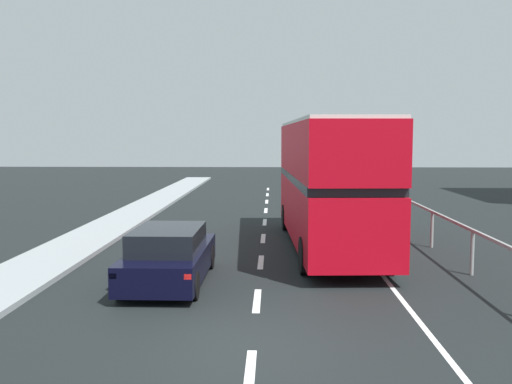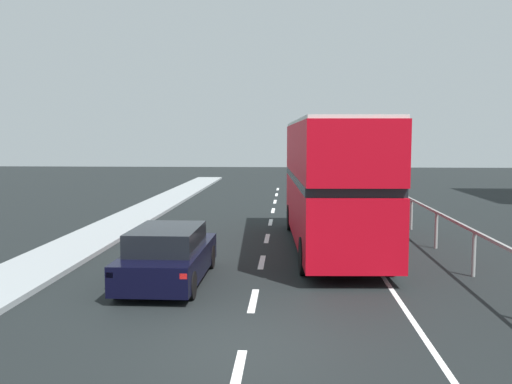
# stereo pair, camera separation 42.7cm
# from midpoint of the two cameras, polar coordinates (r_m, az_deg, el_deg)

# --- Properties ---
(ground_plane) EXTENTS (74.64, 120.00, 0.10)m
(ground_plane) POSITION_cam_midpoint_polar(r_m,az_deg,el_deg) (10.44, 0.02, -15.13)
(ground_plane) COLOR black
(lane_paint_markings) EXTENTS (3.38, 46.00, 0.01)m
(lane_paint_markings) POSITION_cam_midpoint_polar(r_m,az_deg,el_deg) (18.99, 7.54, -5.57)
(lane_paint_markings) COLOR silver
(lane_paint_markings) RESTS_ON ground
(bridge_side_railing) EXTENTS (0.10, 42.00, 1.23)m
(bridge_side_railing) POSITION_cam_midpoint_polar(r_m,az_deg,el_deg) (19.60, 18.19, -2.51)
(bridge_side_railing) COLOR gray
(bridge_side_railing) RESTS_ON ground
(double_decker_bus_red) EXTENTS (2.92, 10.38, 4.16)m
(double_decker_bus_red) POSITION_cam_midpoint_polar(r_m,az_deg,el_deg) (18.65, 8.18, 1.14)
(double_decker_bus_red) COLOR red
(double_decker_bus_red) RESTS_ON ground
(hatchback_car_near) EXTENTS (1.86, 4.50, 1.41)m
(hatchback_car_near) POSITION_cam_midpoint_polar(r_m,az_deg,el_deg) (14.51, -7.90, -6.30)
(hatchback_car_near) COLOR black
(hatchback_car_near) RESTS_ON ground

